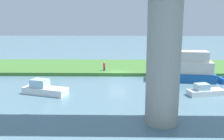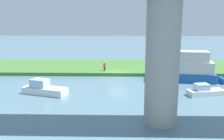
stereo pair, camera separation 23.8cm
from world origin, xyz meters
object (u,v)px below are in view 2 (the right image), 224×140
Objects in this scene: houseboat_blue at (184,69)px; bridge_pylon at (162,58)px; riverboat_paddlewheel at (205,91)px; mooring_post at (163,70)px; pontoon_yellow at (44,89)px; person_on_bank at (105,66)px.

bridge_pylon is at bearing 69.68° from houseboat_blue.
riverboat_paddlewheel is (-6.11, -7.75, -4.90)m from bridge_pylon.
mooring_post is 3.82m from houseboat_blue.
riverboat_paddlewheel is 0.80× the size of pontoon_yellow.
bridge_pylon is at bearing 80.14° from mooring_post.
riverboat_paddlewheel is 17.97m from pontoon_yellow.
bridge_pylon is at bearing 146.49° from pontoon_yellow.
houseboat_blue is 2.11× the size of riverboat_paddlewheel.
mooring_post is 17.62m from pontoon_yellow.
houseboat_blue reaches higher than mooring_post.
houseboat_blue is 18.39m from pontoon_yellow.
houseboat_blue is 6.74m from riverboat_paddlewheel.
riverboat_paddlewheel is at bearing 96.91° from houseboat_blue.
bridge_pylon is 15.74m from houseboat_blue.
pontoon_yellow reaches higher than mooring_post.
person_on_bank is at bearing -73.10° from bridge_pylon.
mooring_post is at bearing 173.04° from person_on_bank.
bridge_pylon is 11.88× the size of mooring_post.
mooring_post is at bearing -72.00° from riverboat_paddlewheel.
pontoon_yellow is at bearing -33.51° from bridge_pylon.
person_on_bank is at bearing -120.94° from pontoon_yellow.
pontoon_yellow is (17.97, -0.11, 0.12)m from riverboat_paddlewheel.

